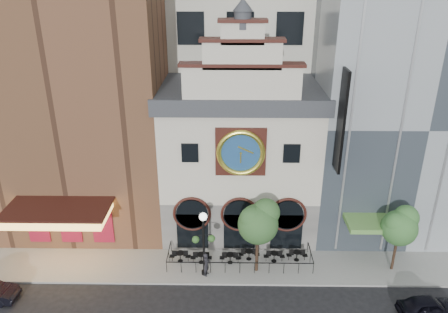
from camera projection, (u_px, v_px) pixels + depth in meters
name	position (u px, v px, depth m)	size (l,w,h in m)	color
ground	(240.00, 286.00, 30.61)	(120.00, 120.00, 0.00)	black
sidewalk	(239.00, 263.00, 32.88)	(44.00, 5.00, 0.15)	gray
clock_building	(239.00, 154.00, 35.12)	(12.60, 8.78, 18.65)	#605E5B
theater_building	(78.00, 75.00, 34.90)	(14.00, 15.60, 25.00)	brown
retail_building	(399.00, 106.00, 35.55)	(14.00, 14.40, 20.00)	gray
cafe_railing	(239.00, 257.00, 32.67)	(10.60, 2.60, 0.90)	black
bistro_0	(180.00, 256.00, 32.75)	(1.58, 0.68, 0.90)	black
bistro_1	(201.00, 257.00, 32.59)	(1.58, 0.68, 0.90)	black
bistro_2	(230.00, 258.00, 32.56)	(1.58, 0.68, 0.90)	black
bistro_3	(249.00, 254.00, 32.97)	(1.58, 0.68, 0.90)	black
bistro_4	(274.00, 256.00, 32.74)	(1.58, 0.68, 0.90)	black
bistro_5	(297.00, 255.00, 32.86)	(1.58, 0.68, 0.90)	black
car_right	(429.00, 306.00, 27.81)	(1.58, 3.92, 1.33)	black
pedestrian	(206.00, 264.00, 31.13)	(0.66, 0.43, 1.81)	black
lamppost	(204.00, 237.00, 30.30)	(1.62, 0.67, 5.08)	black
tree_left	(259.00, 221.00, 30.32)	(2.96, 2.85, 5.69)	#382619
tree_right	(400.00, 225.00, 30.64)	(2.65, 2.55, 5.10)	#382619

